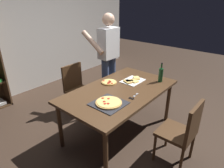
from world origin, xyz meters
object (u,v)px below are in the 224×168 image
(wine_bottle, at_px, (161,75))
(second_pizza_plain, at_px, (109,82))
(kitchen_scissors, at_px, (133,97))
(chair_near_camera, at_px, (183,130))
(chair_far_side, at_px, (77,86))
(dining_table, at_px, (120,94))
(pepperoni_pizza_on_tray, at_px, (109,103))
(person_serving_pizza, at_px, (108,55))

(wine_bottle, xyz_separation_m, second_pizza_plain, (-0.57, 0.59, -0.11))
(wine_bottle, distance_m, second_pizza_plain, 0.83)
(wine_bottle, distance_m, kitchen_scissors, 0.74)
(chair_near_camera, xyz_separation_m, chair_far_side, (0.00, 1.99, 0.00))
(dining_table, distance_m, chair_far_side, 1.01)
(second_pizza_plain, bearing_deg, pepperoni_pizza_on_tray, -139.41)
(chair_near_camera, bearing_deg, wine_bottle, 46.14)
(person_serving_pizza, distance_m, kitchen_scissors, 1.29)
(chair_far_side, relative_size, pepperoni_pizza_on_tray, 2.26)
(wine_bottle, relative_size, kitchen_scissors, 1.62)
(kitchen_scissors, bearing_deg, pepperoni_pizza_on_tray, 157.94)
(dining_table, relative_size, wine_bottle, 5.57)
(chair_near_camera, xyz_separation_m, second_pizza_plain, (0.09, 1.28, 0.25))
(dining_table, xyz_separation_m, wine_bottle, (0.66, -0.31, 0.19))
(person_serving_pizza, height_order, second_pizza_plain, person_serving_pizza)
(wine_bottle, bearing_deg, chair_near_camera, -133.86)
(person_serving_pizza, xyz_separation_m, second_pizza_plain, (-0.54, -0.49, -0.24))
(pepperoni_pizza_on_tray, height_order, second_pizza_plain, pepperoni_pizza_on_tray)
(dining_table, relative_size, second_pizza_plain, 7.31)
(chair_far_side, bearing_deg, dining_table, -90.00)
(pepperoni_pizza_on_tray, bearing_deg, dining_table, 19.44)
(chair_far_side, bearing_deg, chair_near_camera, -90.00)
(chair_near_camera, height_order, kitchen_scissors, chair_near_camera)
(dining_table, height_order, person_serving_pizza, person_serving_pizza)
(person_serving_pizza, height_order, kitchen_scissors, person_serving_pizza)
(chair_near_camera, distance_m, pepperoni_pizza_on_tray, 0.98)
(person_serving_pizza, bearing_deg, second_pizza_plain, -137.64)
(chair_far_side, height_order, person_serving_pizza, person_serving_pizza)
(chair_near_camera, distance_m, person_serving_pizza, 1.94)
(pepperoni_pizza_on_tray, bearing_deg, chair_near_camera, -63.82)
(person_serving_pizza, height_order, wine_bottle, person_serving_pizza)
(chair_near_camera, relative_size, kitchen_scissors, 4.61)
(dining_table, bearing_deg, wine_bottle, -25.05)
(wine_bottle, height_order, kitchen_scissors, wine_bottle)
(dining_table, xyz_separation_m, pepperoni_pizza_on_tray, (-0.42, -0.15, 0.08))
(dining_table, xyz_separation_m, kitchen_scissors, (-0.07, -0.29, 0.07))
(dining_table, distance_m, second_pizza_plain, 0.31)
(dining_table, bearing_deg, chair_near_camera, -90.00)
(dining_table, distance_m, pepperoni_pizza_on_tray, 0.45)
(chair_far_side, bearing_deg, person_serving_pizza, -19.41)
(dining_table, height_order, pepperoni_pizza_on_tray, pepperoni_pizza_on_tray)
(dining_table, distance_m, kitchen_scissors, 0.30)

